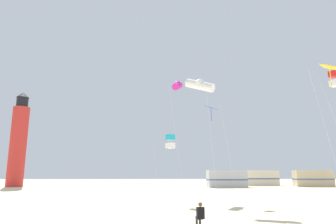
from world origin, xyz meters
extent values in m
cube|color=black|center=(1.95, 7.15, 0.68)|extent=(0.37, 0.28, 0.52)
sphere|color=brown|center=(1.95, 7.15, 1.06)|extent=(0.20, 0.20, 0.20)
cylinder|color=#2D2D38|center=(2.00, 7.34, 0.44)|extent=(0.19, 0.38, 0.13)
cylinder|color=#2D2D38|center=(1.97, 7.50, 0.21)|extent=(0.11, 0.11, 0.42)
cylinder|color=#2D2D38|center=(1.84, 7.31, 0.44)|extent=(0.19, 0.38, 0.13)
cylinder|color=#2D2D38|center=(1.81, 7.47, 0.21)|extent=(0.11, 0.11, 0.42)
cylinder|color=silver|center=(5.99, 18.03, 4.11)|extent=(1.75, 2.46, 8.23)
cube|color=blue|center=(4.77, 18.90, 8.22)|extent=(1.22, 1.22, 0.40)
cylinder|color=blue|center=(4.77, 18.90, 7.57)|extent=(0.04, 0.04, 1.10)
cylinder|color=silver|center=(8.72, 7.73, 4.10)|extent=(0.74, 1.37, 8.21)
cube|color=yellow|center=(9.40, 8.10, 8.21)|extent=(1.22, 1.22, 0.40)
cylinder|color=yellow|center=(9.40, 8.10, 7.56)|extent=(0.04, 0.04, 1.10)
cylinder|color=silver|center=(-0.16, 17.21, 2.51)|extent=(0.78, 2.36, 5.03)
cube|color=#1EB2D1|center=(1.01, 17.60, 5.38)|extent=(0.82, 0.82, 0.44)
cube|color=white|center=(1.01, 17.60, 4.68)|extent=(0.82, 0.82, 0.44)
cube|color=red|center=(12.94, 13.31, 9.61)|extent=(0.82, 0.82, 0.44)
cube|color=white|center=(12.94, 13.31, 8.91)|extent=(0.82, 0.82, 0.44)
cylinder|color=silver|center=(1.80, 21.91, 5.67)|extent=(1.51, 0.42, 11.34)
cylinder|color=#D826A5|center=(2.00, 22.66, 11.34)|extent=(1.33, 2.59, 1.48)
sphere|color=#D826A5|center=(2.00, 22.66, 11.49)|extent=(0.76, 0.76, 0.76)
cylinder|color=silver|center=(4.05, 15.26, 4.68)|extent=(0.98, 1.46, 9.37)
cylinder|color=white|center=(3.33, 15.75, 9.37)|extent=(2.46, 1.97, 1.48)
sphere|color=white|center=(3.33, 15.75, 9.52)|extent=(0.76, 0.76, 0.76)
cylinder|color=red|center=(-24.72, 46.18, 7.00)|extent=(2.80, 2.80, 14.00)
cylinder|color=black|center=(-24.72, 46.18, 14.90)|extent=(2.00, 2.00, 1.80)
cone|color=black|center=(-24.72, 46.18, 16.30)|extent=(2.20, 2.20, 1.00)
cube|color=#B7BABF|center=(11.46, 42.82, 1.40)|extent=(6.52, 2.66, 2.80)
cube|color=#4C608C|center=(11.46, 42.82, 1.26)|extent=(6.56, 2.70, 0.24)
cube|color=beige|center=(19.41, 49.44, 1.40)|extent=(6.42, 2.35, 2.80)
cube|color=#4C608C|center=(19.41, 49.44, 1.26)|extent=(6.46, 2.39, 0.24)
cube|color=#C6B28C|center=(27.24, 45.11, 1.40)|extent=(6.53, 2.68, 2.80)
cube|color=#4C608C|center=(27.24, 45.11, 1.26)|extent=(6.57, 2.72, 0.24)
camera|label=1|loc=(-0.05, -7.06, 2.54)|focal=31.62mm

